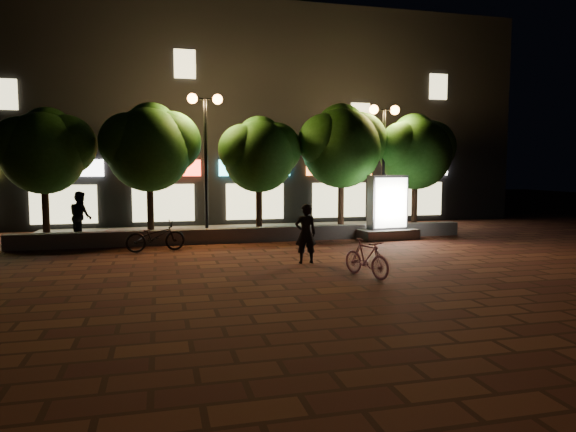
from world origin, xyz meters
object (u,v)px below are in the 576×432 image
object	(u,v)px
tree_right	(342,143)
street_lamp_left	(205,128)
scooter_pink	(366,258)
ad_kiosk	(387,213)
scooter_parked	(156,236)
tree_mid	(260,152)
tree_far_right	(416,149)
tree_far_left	(45,148)
rider	(306,234)
tree_left	(150,144)
pedestrian	(81,216)
street_lamp_right	(384,135)

from	to	relation	value
tree_right	street_lamp_left	world-z (taller)	street_lamp_left
street_lamp_left	scooter_pink	distance (m)	9.02
street_lamp_left	ad_kiosk	bearing A→B (deg)	-14.86
scooter_pink	scooter_parked	distance (m)	7.09
tree_mid	tree_right	distance (m)	3.32
tree_far_right	ad_kiosk	xyz separation A→B (m)	(-2.15, -1.96, -2.43)
ad_kiosk	tree_mid	bearing A→B (deg)	155.74
tree_mid	tree_far_left	bearing A→B (deg)	180.00
rider	tree_far_left	bearing A→B (deg)	-36.60
tree_right	ad_kiosk	size ratio (longest dim) A/B	2.17
ad_kiosk	tree_right	bearing A→B (deg)	118.14
tree_left	tree_right	distance (m)	7.30
ad_kiosk	pedestrian	world-z (taller)	ad_kiosk
tree_left	scooter_parked	size ratio (longest dim) A/B	2.68
ad_kiosk	scooter_parked	distance (m)	8.29
tree_far_right	tree_right	bearing A→B (deg)	180.00
tree_mid	ad_kiosk	distance (m)	5.29
street_lamp_left	rider	distance (m)	6.84
tree_mid	scooter_parked	bearing A→B (deg)	-143.78
rider	scooter_parked	xyz separation A→B (m)	(-3.99, 3.06, -0.34)
tree_right	tree_far_right	xyz separation A→B (m)	(3.20, -0.00, -0.20)
tree_right	street_lamp_left	xyz separation A→B (m)	(-5.36, -0.26, 0.46)
tree_far_right	street_lamp_right	distance (m)	1.66
tree_mid	scooter_pink	distance (m)	8.48
ad_kiosk	rider	world-z (taller)	ad_kiosk
tree_far_left	rider	distance (m)	9.95
tree_right	scooter_pink	bearing A→B (deg)	-105.88
scooter_parked	tree_left	bearing A→B (deg)	-9.31
tree_right	tree_far_right	distance (m)	3.20
tree_left	street_lamp_left	distance (m)	2.05
tree_mid	scooter_parked	size ratio (longest dim) A/B	2.46
tree_far_left	tree_left	xyz separation A→B (m)	(3.50, 0.00, 0.15)
tree_far_right	scooter_pink	bearing A→B (deg)	-124.48
tree_far_left	scooter_pink	world-z (taller)	tree_far_left
street_lamp_left	scooter_parked	bearing A→B (deg)	-125.29
tree_far_right	pedestrian	world-z (taller)	tree_far_right
street_lamp_left	rider	size ratio (longest dim) A/B	3.17
street_lamp_right	pedestrian	xyz separation A→B (m)	(-11.33, -0.17, -2.95)
tree_left	tree_right	world-z (taller)	tree_right
street_lamp_right	ad_kiosk	bearing A→B (deg)	-109.25
tree_left	street_lamp_left	xyz separation A→B (m)	(1.95, -0.26, 0.58)
street_lamp_left	pedestrian	distance (m)	5.31
tree_far_left	street_lamp_right	bearing A→B (deg)	-1.21
street_lamp_left	scooter_parked	world-z (taller)	street_lamp_left
tree_left	scooter_parked	xyz separation A→B (m)	(0.12, -2.84, -2.96)
scooter_parked	tree_far_right	bearing A→B (deg)	-86.54
tree_right	scooter_parked	bearing A→B (deg)	-158.44
ad_kiosk	pedestrian	xyz separation A→B (m)	(-10.73, 1.53, 0.00)
scooter_parked	tree_far_left	bearing A→B (deg)	40.15
rider	pedestrian	xyz separation A→B (m)	(-6.50, 5.46, 0.13)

